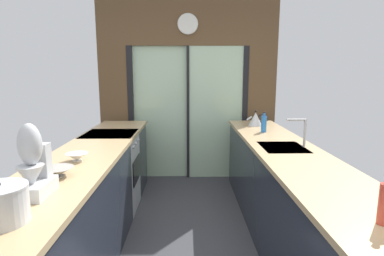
# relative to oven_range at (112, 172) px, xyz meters

# --- Properties ---
(ground_plane) EXTENTS (5.04, 7.60, 0.02)m
(ground_plane) POSITION_rel_oven_range_xyz_m (0.91, -0.65, -0.47)
(ground_plane) COLOR #38383D
(back_wall_unit) EXTENTS (2.64, 0.12, 2.70)m
(back_wall_unit) POSITION_rel_oven_range_xyz_m (0.91, 1.15, 1.07)
(back_wall_unit) COLOR brown
(back_wall_unit) RESTS_ON ground_plane
(left_counter_run) EXTENTS (0.62, 3.80, 0.92)m
(left_counter_run) POSITION_rel_oven_range_xyz_m (-0.00, -1.12, 0.01)
(left_counter_run) COLOR #1E232D
(left_counter_run) RESTS_ON ground_plane
(right_counter_run) EXTENTS (0.62, 3.80, 0.92)m
(right_counter_run) POSITION_rel_oven_range_xyz_m (1.82, -0.95, 0.01)
(right_counter_run) COLOR #1E232D
(right_counter_run) RESTS_ON ground_plane
(sink_faucet) EXTENTS (0.19, 0.02, 0.27)m
(sink_faucet) POSITION_rel_oven_range_xyz_m (1.97, -0.70, 0.64)
(sink_faucet) COLOR #B7BABC
(sink_faucet) RESTS_ON right_counter_run
(oven_range) EXTENTS (0.60, 0.60, 0.92)m
(oven_range) POSITION_rel_oven_range_xyz_m (0.00, 0.00, 0.00)
(oven_range) COLOR #B7BABC
(oven_range) RESTS_ON ground_plane
(mixing_bowl_near) EXTENTS (0.21, 0.21, 0.06)m
(mixing_bowl_near) POSITION_rel_oven_range_xyz_m (0.02, -1.52, 0.50)
(mixing_bowl_near) COLOR gray
(mixing_bowl_near) RESTS_ON left_counter_run
(mixing_bowl_far) EXTENTS (0.17, 0.17, 0.06)m
(mixing_bowl_far) POSITION_rel_oven_range_xyz_m (0.02, -1.15, 0.50)
(mixing_bowl_far) COLOR silver
(mixing_bowl_far) RESTS_ON left_counter_run
(stand_mixer) EXTENTS (0.17, 0.27, 0.42)m
(stand_mixer) POSITION_rel_oven_range_xyz_m (0.02, -1.84, 0.63)
(stand_mixer) COLOR #B7BABC
(stand_mixer) RESTS_ON left_counter_run
(kettle) EXTENTS (0.26, 0.18, 0.20)m
(kettle) POSITION_rel_oven_range_xyz_m (1.80, 0.50, 0.55)
(kettle) COLOR #B7BABC
(kettle) RESTS_ON right_counter_run
(soap_bottle_far) EXTENTS (0.06, 0.06, 0.24)m
(soap_bottle_far) POSITION_rel_oven_range_xyz_m (1.80, 0.05, 0.57)
(soap_bottle_far) COLOR #286BB7
(soap_bottle_far) RESTS_ON right_counter_run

